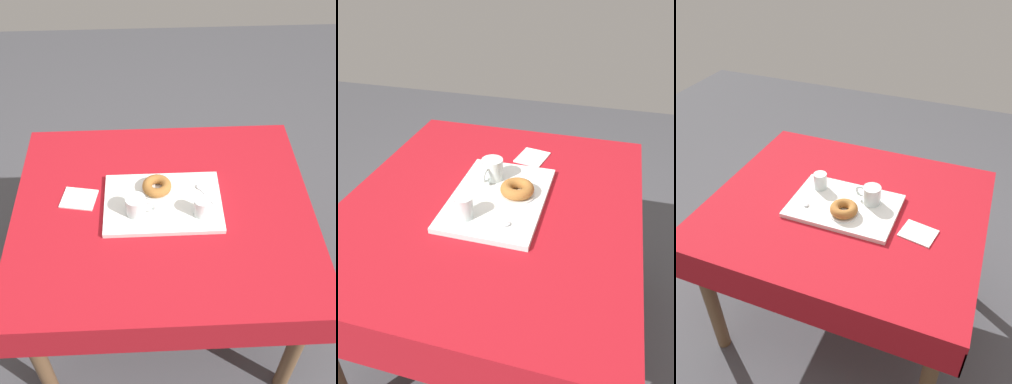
% 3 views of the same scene
% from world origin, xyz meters
% --- Properties ---
extents(ground_plane, '(6.00, 6.00, 0.00)m').
position_xyz_m(ground_plane, '(0.00, 0.00, 0.00)').
color(ground_plane, '#47474C').
extents(dining_table, '(1.21, 1.03, 0.75)m').
position_xyz_m(dining_table, '(0.00, 0.00, 0.65)').
color(dining_table, '#A8141E').
rests_on(dining_table, ground).
extents(serving_tray, '(0.47, 0.32, 0.02)m').
position_xyz_m(serving_tray, '(-0.00, -0.02, 0.76)').
color(serving_tray, white).
rests_on(serving_tray, dining_table).
extents(tea_mug_left, '(0.12, 0.08, 0.08)m').
position_xyz_m(tea_mug_left, '(0.10, 0.03, 0.81)').
color(tea_mug_left, silver).
rests_on(tea_mug_left, serving_tray).
extents(water_glass_near, '(0.06, 0.06, 0.08)m').
position_xyz_m(water_glass_near, '(-0.15, 0.05, 0.81)').
color(water_glass_near, silver).
rests_on(water_glass_near, serving_tray).
extents(donut_plate_left, '(0.13, 0.13, 0.01)m').
position_xyz_m(donut_plate_left, '(0.02, -0.09, 0.78)').
color(donut_plate_left, white).
rests_on(donut_plate_left, serving_tray).
extents(sugar_donut_left, '(0.12, 0.12, 0.04)m').
position_xyz_m(sugar_donut_left, '(0.02, -0.09, 0.80)').
color(sugar_donut_left, '#A3662D').
rests_on(sugar_donut_left, donut_plate_left).
extents(teaspoon_near, '(0.07, 0.12, 0.01)m').
position_xyz_m(teaspoon_near, '(-0.16, -0.08, 0.78)').
color(teaspoon_near, silver).
rests_on(teaspoon_near, serving_tray).
extents(paper_napkin, '(0.16, 0.14, 0.01)m').
position_xyz_m(paper_napkin, '(0.34, -0.07, 0.76)').
color(paper_napkin, white).
rests_on(paper_napkin, dining_table).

